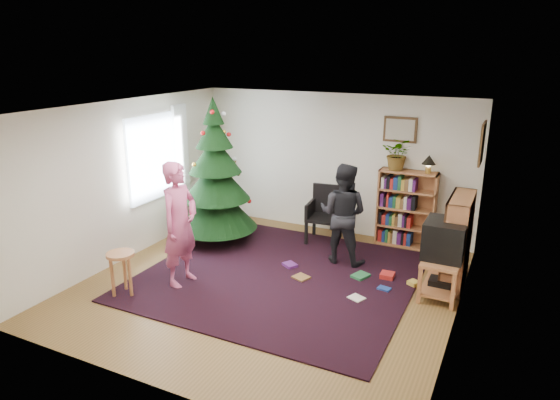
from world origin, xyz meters
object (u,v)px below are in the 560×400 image
at_px(person_standing, 180,224).
at_px(table_lamp, 429,161).
at_px(christmas_tree, 216,184).
at_px(tv_stand, 442,272).
at_px(person_by_chair, 343,214).
at_px(bookshelf_back, 406,208).
at_px(armchair, 326,211).
at_px(potted_plant, 398,154).
at_px(picture_back, 400,130).
at_px(stool, 121,263).
at_px(crt_tv, 445,239).
at_px(picture_right, 482,143).
at_px(bookshelf_right, 457,240).

distance_m(person_standing, table_lamp, 4.05).
xyz_separation_m(christmas_tree, person_standing, (0.42, -1.57, -0.15)).
bearing_deg(table_lamp, tv_stand, -70.59).
relative_size(christmas_tree, person_by_chair, 1.57).
relative_size(bookshelf_back, armchair, 1.33).
bearing_deg(table_lamp, armchair, -166.61).
bearing_deg(potted_plant, christmas_tree, -155.40).
relative_size(picture_back, armchair, 0.56).
relative_size(christmas_tree, table_lamp, 8.43).
bearing_deg(potted_plant, stool, -128.95).
bearing_deg(crt_tv, potted_plant, 123.93).
height_order(picture_right, tv_stand, picture_right).
bearing_deg(christmas_tree, tv_stand, -4.42).
xyz_separation_m(bookshelf_right, tv_stand, (-0.12, -0.41, -0.34)).
relative_size(stool, person_standing, 0.35).
bearing_deg(armchair, table_lamp, 7.66).
bearing_deg(table_lamp, potted_plant, -180.00).
height_order(bookshelf_right, potted_plant, potted_plant).
relative_size(bookshelf_right, armchair, 1.33).
distance_m(stool, potted_plant, 4.62).
bearing_deg(person_by_chair, crt_tv, 165.52).
relative_size(crt_tv, person_standing, 0.33).
height_order(person_by_chair, potted_plant, potted_plant).
relative_size(bookshelf_right, tv_stand, 1.50).
bearing_deg(armchair, tv_stand, -34.57).
distance_m(bookshelf_back, table_lamp, 0.89).
height_order(christmas_tree, bookshelf_right, christmas_tree).
relative_size(armchair, potted_plant, 1.81).
bearing_deg(table_lamp, christmas_tree, -158.82).
relative_size(picture_back, person_by_chair, 0.35).
bearing_deg(person_by_chair, bookshelf_right, -179.85).
relative_size(picture_back, tv_stand, 0.64).
distance_m(picture_right, potted_plant, 1.48).
distance_m(picture_right, crt_tv, 1.52).
distance_m(stool, table_lamp, 4.93).
distance_m(armchair, table_lamp, 1.90).
relative_size(person_by_chair, potted_plant, 2.92).
distance_m(crt_tv, stool, 4.34).
xyz_separation_m(picture_right, person_by_chair, (-1.83, -0.53, -1.16)).
bearing_deg(bookshelf_right, crt_tv, 163.37).
bearing_deg(picture_back, bookshelf_right, -46.98).
bearing_deg(person_standing, picture_back, -35.79).
height_order(picture_back, stool, picture_back).
relative_size(bookshelf_right, stool, 2.09).
bearing_deg(armchair, stool, -124.88).
relative_size(bookshelf_right, crt_tv, 2.25).
height_order(tv_stand, person_by_chair, person_by_chair).
relative_size(picture_right, bookshelf_right, 0.46).
relative_size(tv_stand, stool, 1.39).
bearing_deg(crt_tv, picture_right, 74.99).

